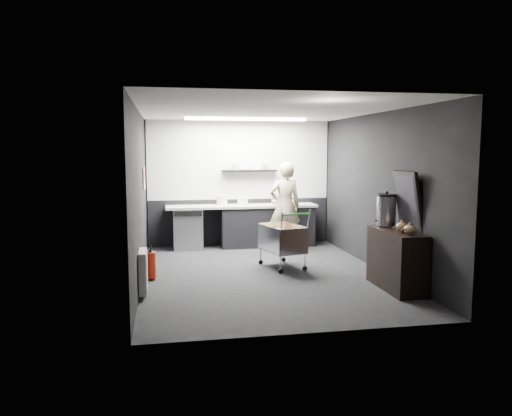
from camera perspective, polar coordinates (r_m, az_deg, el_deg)
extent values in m
plane|color=black|center=(8.42, 0.94, -7.55)|extent=(5.50, 5.50, 0.00)
plane|color=silver|center=(8.19, 0.97, 11.08)|extent=(5.50, 5.50, 0.00)
plane|color=black|center=(10.90, -1.90, 2.88)|extent=(5.50, 0.00, 5.50)
plane|color=black|center=(5.54, 6.57, -0.83)|extent=(5.50, 0.00, 5.50)
plane|color=black|center=(8.05, -13.15, 1.36)|extent=(0.00, 5.50, 5.50)
plane|color=black|center=(8.81, 13.82, 1.79)|extent=(0.00, 5.50, 5.50)
cube|color=beige|center=(10.86, -1.90, 5.51)|extent=(3.95, 0.02, 1.70)
cube|color=black|center=(10.97, -1.87, -1.56)|extent=(3.95, 0.02, 1.00)
cube|color=black|center=(10.79, -0.75, 4.28)|extent=(1.20, 0.22, 0.04)
cylinder|color=silver|center=(11.14, 5.30, 7.05)|extent=(0.20, 0.03, 0.20)
cube|color=white|center=(9.33, -12.69, 3.31)|extent=(0.02, 0.30, 0.40)
cube|color=red|center=(9.32, -12.67, 3.74)|extent=(0.02, 0.22, 0.10)
cube|color=silver|center=(7.32, -12.80, -7.09)|extent=(0.10, 0.50, 0.60)
cube|color=white|center=(10.00, -1.15, 10.11)|extent=(2.40, 0.20, 0.04)
cube|color=black|center=(10.77, 1.27, -2.11)|extent=(2.00, 0.56, 0.85)
cube|color=#B4B4AF|center=(10.62, -1.63, 0.20)|extent=(3.20, 0.60, 0.05)
cube|color=#9EA0A5|center=(10.56, -7.80, -2.35)|extent=(0.60, 0.58, 0.85)
cube|color=black|center=(10.22, -7.75, -0.64)|extent=(0.56, 0.02, 0.10)
imported|color=beige|center=(10.34, 3.33, 0.21)|extent=(0.67, 0.45, 1.82)
cube|color=silver|center=(8.83, 3.01, -4.83)|extent=(0.75, 0.97, 0.02)
cube|color=silver|center=(8.73, 1.32, -3.51)|extent=(0.24, 0.83, 0.45)
cube|color=silver|center=(8.85, 4.70, -3.39)|extent=(0.24, 0.83, 0.45)
cube|color=silver|center=(8.39, 3.68, -3.94)|extent=(0.54, 0.16, 0.45)
cube|color=silver|center=(9.19, 2.42, -3.00)|extent=(0.54, 0.16, 0.45)
cylinder|color=silver|center=(8.44, 2.05, -6.34)|extent=(0.02, 0.02, 0.30)
cylinder|color=silver|center=(8.55, 5.16, -6.19)|extent=(0.02, 0.02, 0.30)
cylinder|color=silver|center=(9.18, 1.00, -5.28)|extent=(0.02, 0.02, 0.30)
cylinder|color=silver|center=(9.28, 3.88, -5.15)|extent=(0.02, 0.02, 0.30)
cylinder|color=green|center=(8.26, 3.81, -0.76)|extent=(0.54, 0.17, 0.03)
cube|color=olive|center=(8.86, 2.11, -3.46)|extent=(0.31, 0.35, 0.38)
cube|color=olive|center=(8.71, 4.11, -3.78)|extent=(0.28, 0.33, 0.34)
cylinder|color=black|center=(8.47, 2.05, -7.20)|extent=(0.09, 0.05, 0.08)
cylinder|color=black|center=(9.20, 1.00, -6.07)|extent=(0.09, 0.05, 0.08)
cylinder|color=black|center=(8.58, 5.15, -7.04)|extent=(0.09, 0.05, 0.08)
cylinder|color=black|center=(9.31, 3.87, -5.94)|extent=(0.09, 0.05, 0.08)
cube|color=black|center=(7.74, 15.74, -5.73)|extent=(0.44, 1.18, 0.88)
cylinder|color=silver|center=(7.98, 14.66, -0.33)|extent=(0.29, 0.29, 0.45)
cylinder|color=black|center=(7.95, 14.71, 1.43)|extent=(0.29, 0.29, 0.04)
sphere|color=black|center=(7.95, 14.72, 1.71)|extent=(0.05, 0.05, 0.05)
ellipsoid|color=brown|center=(7.52, 16.36, -2.08)|extent=(0.18, 0.18, 0.14)
ellipsoid|color=brown|center=(7.30, 17.23, -2.36)|extent=(0.18, 0.18, 0.14)
cube|color=black|center=(7.73, 16.99, 0.84)|extent=(0.20, 0.69, 0.88)
cube|color=black|center=(7.72, 16.83, 0.84)|extent=(0.14, 0.59, 0.76)
cylinder|color=red|center=(8.18, -11.90, -6.41)|extent=(0.16, 0.16, 0.42)
cone|color=black|center=(8.13, -11.94, -4.78)|extent=(0.11, 0.11, 0.06)
cylinder|color=black|center=(8.13, -11.95, -4.49)|extent=(0.03, 0.03, 0.06)
cube|color=#A17B55|center=(10.73, 3.08, 0.65)|extent=(0.51, 0.42, 0.09)
cylinder|color=white|center=(10.55, -3.91, 0.88)|extent=(0.22, 0.22, 0.22)
cube|color=silver|center=(10.56, -1.53, 0.77)|extent=(0.23, 0.21, 0.17)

